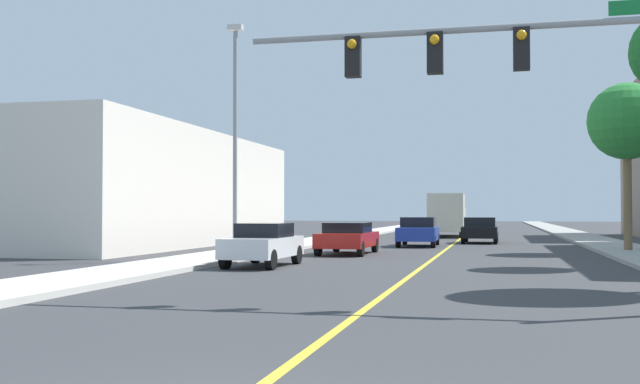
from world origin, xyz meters
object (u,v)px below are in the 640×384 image
Objects in this scene: street_lamp at (235,129)px; car_blue at (418,231)px; palm_far at (627,122)px; car_black at (480,230)px; car_red at (348,237)px; delivery_truck at (447,214)px; car_white at (263,244)px; traffic_signal_mast at (561,75)px.

street_lamp is 14.43m from car_blue.
palm_far reaches higher than car_black.
street_lamp is 1.91× the size of car_red.
street_lamp reaches higher than car_black.
delivery_truck is at bearing 104.10° from car_black.
delivery_truck is at bearing -96.02° from car_white.
car_black is at bearing -106.58° from car_white.
palm_far is 12.20m from car_black.
palm_far is at bearing -66.85° from delivery_truck.
car_black is 0.92× the size of car_blue.
car_black is 11.06m from delivery_truck.
car_white is (-8.71, 8.24, -3.73)m from traffic_signal_mast.
palm_far reaches higher than car_white.
traffic_signal_mast is at bearing -84.36° from delivery_truck.
car_black is at bearing 68.01° from car_red.
traffic_signal_mast is 1.35× the size of palm_far.
palm_far is 1.77× the size of car_black.
car_blue is at bearing 74.89° from car_red.
car_black is 1.04× the size of car_white.
car_blue is 0.51× the size of delivery_truck.
street_lamp reaches higher than car_white.
traffic_signal_mast reaches higher than car_white.
traffic_signal_mast reaches higher than delivery_truck.
car_red is 23.55m from delivery_truck.
car_black is 0.91× the size of car_red.
car_red is at bearing -111.53° from car_black.
street_lamp is at bearing -123.59° from car_red.
street_lamp reaches higher than car_blue.
traffic_signal_mast is 19.81m from palm_far.
street_lamp is at bearing -52.46° from car_white.
car_white is 0.45× the size of delivery_truck.
car_red is (-7.37, 15.77, -3.75)m from traffic_signal_mast.
car_blue is at bearing 155.55° from palm_far.
car_white is (-3.50, -15.37, -0.03)m from car_blue.
traffic_signal_mast is 15.25m from street_lamp.
delivery_truck is at bearing 114.35° from palm_far.
palm_far is 1.63× the size of car_blue.
traffic_signal_mast is 39.53m from delivery_truck.
car_white is at bearing -53.83° from street_lamp.
palm_far reaches higher than car_red.
car_white is at bearing -139.58° from palm_far.
car_black is 13.67m from car_red.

